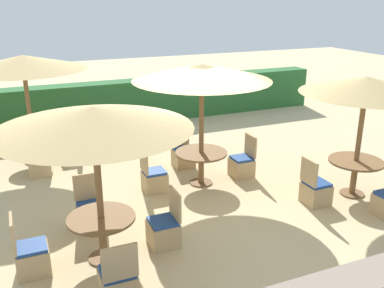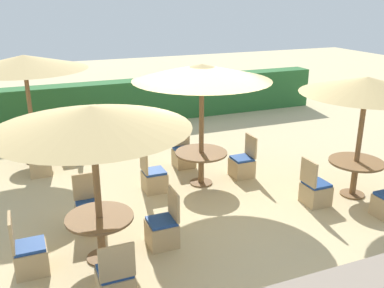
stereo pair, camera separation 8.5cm
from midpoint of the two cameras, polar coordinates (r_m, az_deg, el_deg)
ground_plane at (r=8.73m, az=1.79°, el=-6.80°), size 40.00×40.00×0.00m
hedge_row at (r=13.66m, az=-8.08°, el=5.63°), size 13.00×0.70×1.32m
parasol_center at (r=8.54m, az=1.61°, el=9.49°), size 2.79×2.79×2.56m
round_table_center at (r=9.02m, az=1.50°, el=-1.94°), size 1.09×1.09×0.72m
patio_chair_center_east at (r=9.57m, az=6.99°, el=-2.80°), size 0.46×0.46×0.93m
patio_chair_center_west at (r=8.83m, az=-4.87°, el=-4.65°), size 0.46×0.46×0.93m
patio_chair_center_north at (r=10.06m, az=-0.90°, el=-1.54°), size 0.46×0.46×0.93m
parasol_back_left at (r=10.46m, az=-21.27°, el=10.09°), size 2.82×2.82×2.57m
round_table_back_left at (r=10.88m, az=-20.09°, el=0.35°), size 0.93×0.93×0.70m
patio_chair_back_left_east at (r=10.97m, az=-15.38°, el=-0.47°), size 0.46×0.46×0.93m
patio_chair_back_left_south at (r=10.14m, az=-19.38°, el=-2.51°), size 0.46×0.46×0.93m
parasol_front_left at (r=6.01m, az=-12.87°, el=3.44°), size 2.78×2.78×2.41m
round_table_front_left at (r=6.65m, az=-11.79°, el=-10.65°), size 1.02×1.02×0.72m
patio_chair_front_left_north at (r=7.69m, az=-13.14°, el=-8.95°), size 0.46×0.46×0.93m
patio_chair_front_left_east at (r=7.01m, az=-3.57°, el=-11.36°), size 0.46×0.46×0.93m
patio_chair_front_left_south at (r=5.97m, az=-9.74°, el=-17.72°), size 0.46×0.46×0.93m
patio_chair_front_left_west at (r=6.79m, az=-20.48°, el=-13.81°), size 0.46×0.46×0.93m
parasol_front_right at (r=8.66m, az=22.53°, el=7.17°), size 2.47×2.47×2.41m
round_table_front_right at (r=9.11m, az=21.22°, el=-3.04°), size 1.06×1.06×0.73m
patio_chair_front_right_west at (r=8.60m, az=16.36°, el=-6.10°), size 0.46×0.46×0.93m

